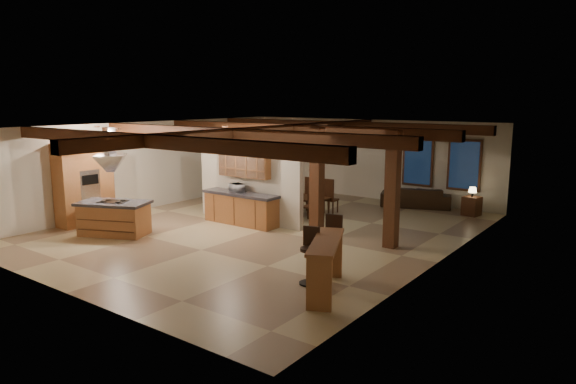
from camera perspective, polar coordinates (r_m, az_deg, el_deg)
name	(u,v)px	position (r m, az deg, el deg)	size (l,w,h in m)	color
ground	(265,230)	(14.52, -2.55, -4.19)	(12.00, 12.00, 0.00)	tan
room_walls	(265,167)	(14.18, -2.61, 2.79)	(12.00, 12.00, 12.00)	beige
ceiling_beams	(264,131)	(14.08, -2.64, 6.75)	(10.00, 12.00, 0.28)	#39200E
timber_posts	(353,173)	(13.20, 7.24, 2.09)	(2.50, 0.30, 2.90)	#39200E
partition_wall	(249,185)	(15.29, -4.32, 0.74)	(3.80, 0.18, 2.20)	beige
pantry_cabinet	(84,184)	(16.06, -21.71, 0.86)	(0.67, 1.60, 2.40)	#9D5632
back_counter	(241,208)	(15.12, -5.25, -1.79)	(2.50, 0.66, 0.94)	#9D5632
upper_display_cabinet	(245,161)	(15.05, -4.83, 3.46)	(1.80, 0.36, 0.95)	#9D5632
range_hood	(111,170)	(14.42, -19.06, 2.38)	(1.10, 1.10, 1.40)	silver
back_windows	(440,163)	(18.03, 16.57, 3.08)	(2.70, 0.07, 1.70)	#39200E
framed_art	(332,150)	(19.87, 4.86, 4.67)	(0.65, 0.05, 0.85)	#39200E
recessed_cans	(147,127)	(14.53, -15.40, 6.93)	(3.16, 2.46, 0.03)	silver
kitchen_island	(114,218)	(14.65, -18.76, -2.73)	(2.10, 1.66, 0.93)	#9D5632
dining_table	(303,205)	(16.40, 1.65, -1.49)	(1.61, 0.90, 0.57)	#3A1F0E
sofa	(416,197)	(18.03, 14.01, -0.55)	(2.31, 0.90, 0.67)	black
microwave	(237,188)	(15.10, -5.69, 0.45)	(0.44, 0.30, 0.24)	silver
bar_counter	(326,257)	(9.74, 4.23, -7.25)	(1.27, 1.98, 1.03)	#9D5632
side_table	(472,206)	(17.21, 19.73, -1.48)	(0.48, 0.48, 0.60)	#39200E
table_lamp	(473,190)	(17.12, 19.84, 0.21)	(0.26, 0.26, 0.31)	black
bar_stool_a	(310,255)	(10.22, 2.42, -7.06)	(0.42, 0.43, 1.14)	black
bar_stool_b	(332,244)	(10.82, 4.86, -5.82)	(0.44, 0.46, 1.24)	black
dining_chairs	(303,196)	(16.34, 1.66, -0.49)	(1.82, 1.82, 1.13)	#39200E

